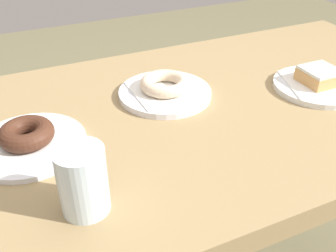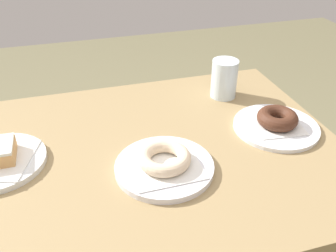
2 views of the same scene
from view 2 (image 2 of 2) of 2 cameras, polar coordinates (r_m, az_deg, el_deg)
The scene contains 8 objects.
table at distance 0.93m, azimuth -11.03°, elevation -10.15°, with size 1.22×0.72×0.76m.
plate_chocolate_ring at distance 1.00m, azimuth 16.41°, elevation 0.03°, with size 0.22×0.22×0.01m, color white.
napkin_chocolate_ring at distance 1.00m, azimuth 16.48°, elevation 0.37°, with size 0.12×0.12×0.00m, color white.
donut_chocolate_ring at distance 0.99m, azimuth 16.65°, elevation 1.32°, with size 0.11×0.11×0.04m, color #472619.
plate_sugar_ring at distance 0.82m, azimuth -0.58°, elevation -6.42°, with size 0.22×0.22×0.01m, color white.
napkin_sugar_ring at distance 0.81m, azimuth -0.58°, elevation -5.93°, with size 0.15×0.15×0.00m, color white.
donut_sugar_ring at distance 0.80m, azimuth -0.59°, elevation -5.03°, with size 0.12×0.12×0.03m, color beige.
water_glass at distance 1.10m, azimuth 8.80°, elevation 7.34°, with size 0.08×0.08×0.11m, color silver.
Camera 2 is at (-0.02, -0.69, 1.29)m, focal length 38.91 mm.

